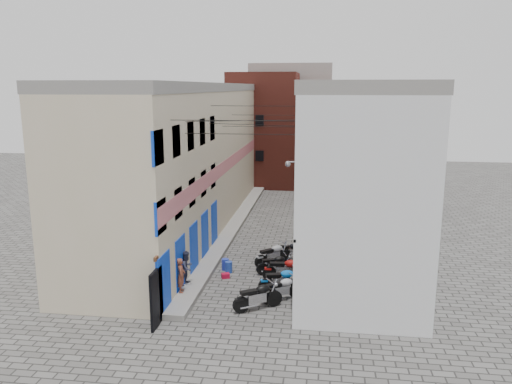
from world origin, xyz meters
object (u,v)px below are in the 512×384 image
at_px(person_a, 181,275).
at_px(red_crate, 225,276).
at_px(motorcycle_a, 258,295).
at_px(person_b, 187,268).
at_px(motorcycle_e, 275,263).
at_px(water_jug_far, 225,264).
at_px(motorcycle_g, 290,250).
at_px(motorcycle_d, 286,268).
at_px(water_jug_near, 229,267).
at_px(motorcycle_f, 273,253).
at_px(motorcycle_c, 282,279).
at_px(motorcycle_b, 282,288).

relative_size(person_a, red_crate, 4.11).
bearing_deg(red_crate, motorcycle_a, -58.10).
bearing_deg(person_b, motorcycle_e, -40.06).
bearing_deg(water_jug_far, red_crate, -78.26).
distance_m(motorcycle_g, red_crate, 4.13).
height_order(motorcycle_d, person_b, person_b).
relative_size(person_a, water_jug_near, 2.74).
bearing_deg(person_a, motorcycle_d, -73.77).
distance_m(person_a, person_b, 0.89).
bearing_deg(person_a, motorcycle_f, -51.50).
distance_m(motorcycle_c, water_jug_far, 3.78).
bearing_deg(motorcycle_b, motorcycle_d, 147.37).
bearing_deg(motorcycle_b, person_b, -131.24).
relative_size(motorcycle_c, motorcycle_e, 1.12).
relative_size(motorcycle_e, motorcycle_g, 1.01).
bearing_deg(water_jug_far, person_b, -115.23).
relative_size(motorcycle_f, motorcycle_g, 1.17).
relative_size(motorcycle_d, motorcycle_f, 1.01).
xyz_separation_m(motorcycle_a, red_crate, (-1.95, 3.13, -0.51)).
distance_m(motorcycle_e, motorcycle_f, 1.20).
relative_size(motorcycle_f, red_crate, 5.92).
distance_m(motorcycle_e, person_a, 4.91).
relative_size(motorcycle_d, person_b, 1.44).
bearing_deg(water_jug_near, motorcycle_a, -63.37).
xyz_separation_m(motorcycle_g, person_b, (-4.25, -4.48, 0.47)).
height_order(motorcycle_a, motorcycle_g, motorcycle_a).
bearing_deg(water_jug_far, motorcycle_c, -37.60).
distance_m(motorcycle_b, motorcycle_f, 4.22).
xyz_separation_m(motorcycle_a, motorcycle_e, (0.32, 3.96, -0.08)).
xyz_separation_m(motorcycle_c, motorcycle_f, (-0.73, 3.25, 0.02)).
relative_size(motorcycle_a, motorcycle_d, 0.99).
bearing_deg(person_b, person_a, -162.34).
distance_m(motorcycle_f, water_jug_near, 2.42).
bearing_deg(red_crate, motorcycle_b, -37.16).
bearing_deg(motorcycle_g, person_a, -46.61).
bearing_deg(motorcycle_c, person_b, -102.26).
bearing_deg(person_a, motorcycle_c, -88.01).
relative_size(motorcycle_c, red_crate, 5.74).
relative_size(motorcycle_a, motorcycle_g, 1.16).
relative_size(motorcycle_c, person_a, 1.40).
relative_size(motorcycle_a, red_crate, 5.90).
height_order(motorcycle_e, motorcycle_f, motorcycle_f).
xyz_separation_m(water_jug_near, water_jug_far, (-0.23, 0.32, 0.01)).
bearing_deg(motorcycle_d, motorcycle_e, -150.27).
bearing_deg(person_b, red_crate, -25.76).
relative_size(motorcycle_g, person_a, 1.23).
bearing_deg(motorcycle_g, motorcycle_d, -8.23).
relative_size(motorcycle_b, water_jug_near, 3.62).
relative_size(motorcycle_b, motorcycle_d, 0.91).
relative_size(motorcycle_d, water_jug_far, 3.89).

